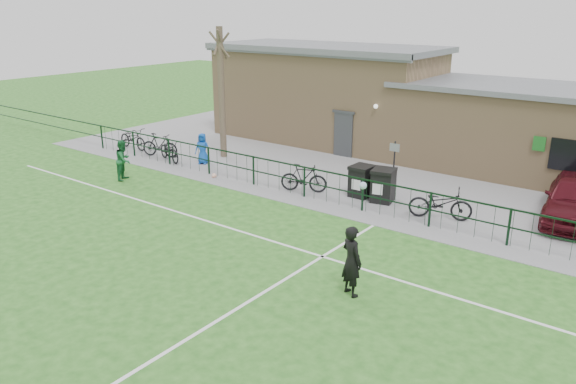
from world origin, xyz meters
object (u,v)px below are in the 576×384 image
Objects in this scene: wheelie_bin_left at (362,182)px; wheelie_bin_right at (383,186)px; sign_post at (394,167)px; ball_ground at (214,176)px; bicycle_b at (160,145)px; spectator_child at (202,149)px; bicycle_c at (169,150)px; outfield_player at (124,160)px; car_maroon at (576,198)px; bicycle_e at (440,203)px; bicycle_d at (304,178)px; bicycle_a at (133,138)px; bare_tree at (222,94)px.

wheelie_bin_left is 0.97× the size of wheelie_bin_right.
sign_post is 9.85× the size of ball_ground.
spectator_child reaches higher than bicycle_b.
spectator_child reaches higher than bicycle_c.
outfield_player reaches higher than bicycle_c.
car_maroon reaches higher than spectator_child.
wheelie_bin_left is at bearing 61.89° from bicycle_e.
car_maroon is 17.73m from bicycle_b.
spectator_child is (-11.38, 0.13, 0.15)m from bicycle_e.
bicycle_b is (-10.57, -0.71, 0.01)m from wheelie_bin_left.
bicycle_c is (-9.62, -0.96, -0.04)m from wheelie_bin_left.
bicycle_d is (-2.97, -0.85, -0.02)m from wheelie_bin_right.
car_maroon is 2.52× the size of bicycle_d.
wheelie_bin_left is 10.60m from bicycle_b.
bicycle_b is 0.97× the size of bicycle_c.
bicycle_c is 3.57m from ball_ground.
ball_ground is (3.48, -0.67, -0.43)m from bicycle_c.
spectator_child reaches higher than wheelie_bin_left.
wheelie_bin_right is at bearing -168.18° from car_maroon.
ball_ground is at bearing 77.45° from bicycle_d.
spectator_child is at bearing -176.90° from wheelie_bin_left.
bicycle_b is 13.87m from bicycle_e.
wheelie_bin_left is 0.55× the size of sign_post.
car_maroon is at bearing -94.53° from bicycle_d.
sign_post is at bearing 60.30° from wheelie_bin_left.
bicycle_e is 1.49× the size of spectator_child.
outfield_player is at bearing 86.14° from bicycle_e.
wheelie_bin_left is 0.79× the size of spectator_child.
wheelie_bin_right is at bearing 59.62° from bicycle_e.
bicycle_c is 1.67m from spectator_child.
bicycle_c is 1.06× the size of bicycle_d.
sign_post is 7.45m from ball_ground.
spectator_child reaches higher than bicycle_a.
bicycle_a is at bearing 170.44° from ball_ground.
bare_tree is 3.30× the size of bicycle_d.
sign_post is 11.44m from bicycle_b.
ball_ground is (2.80, 2.38, -0.73)m from outfield_player.
spectator_child is at bearing -85.72° from bare_tree.
car_maroon is (6.02, 2.12, 0.21)m from wheelie_bin_right.
bicycle_e is at bearing -7.54° from wheelie_bin_left.
wheelie_bin_right is at bearing -79.61° from sign_post.
bicycle_d is at bearing -142.96° from sign_post.
wheelie_bin_right is 0.55× the size of bicycle_e.
car_maroon is 2.45× the size of bicycle_b.
bicycle_e is at bearing -22.68° from wheelie_bin_right.
car_maroon is (6.24, 0.89, -0.22)m from sign_post.
bicycle_d is 8.96× the size of ball_ground.
ball_ground is at bearing -179.55° from wheelie_bin_right.
outfield_player is (-9.86, -3.96, 0.25)m from wheelie_bin_right.
sign_post reaches higher than spectator_child.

